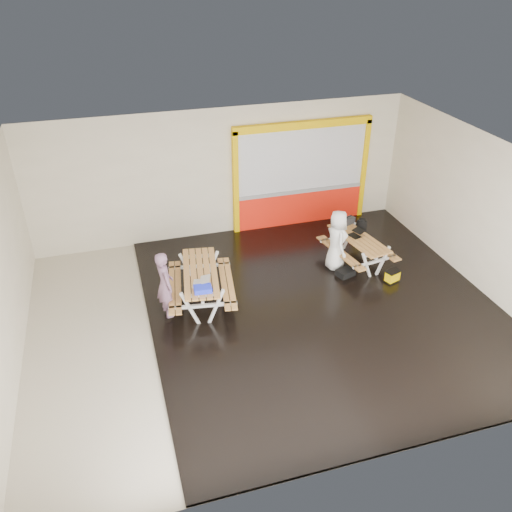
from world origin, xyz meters
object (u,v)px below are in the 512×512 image
object	(u,v)px
picnic_table_left	(201,279)
laptop_right	(356,234)
blue_pouch	(203,289)
dark_case	(345,273)
fluke_bag	(392,276)
backpack	(362,226)
person_left	(165,284)
picnic_table_right	(358,244)
person_right	(337,240)
toolbox	(348,221)
laptop_left	(201,282)

from	to	relation	value
picnic_table_left	laptop_right	distance (m)	4.11
blue_pouch	dark_case	distance (m)	3.80
fluke_bag	backpack	bearing A→B (deg)	90.20
laptop_right	dark_case	world-z (taller)	laptop_right
picnic_table_left	person_left	distance (m)	0.90
picnic_table_right	fluke_bag	xyz separation A→B (m)	(0.42, -1.06, -0.38)
person_right	blue_pouch	world-z (taller)	person_right
picnic_table_left	picnic_table_right	world-z (taller)	picnic_table_left
laptop_right	toolbox	size ratio (longest dim) A/B	1.03
person_left	fluke_bag	world-z (taller)	person_left
dark_case	backpack	bearing A→B (deg)	50.95
laptop_left	backpack	bearing A→B (deg)	20.53
laptop_left	toolbox	world-z (taller)	laptop_left
toolbox	backpack	size ratio (longest dim) A/B	1.03
laptop_right	blue_pouch	xyz separation A→B (m)	(-4.14, -1.43, 0.09)
picnic_table_left	toolbox	world-z (taller)	toolbox
picnic_table_right	dark_case	bearing A→B (deg)	-136.84
person_right	toolbox	world-z (taller)	person_right
fluke_bag	laptop_right	bearing A→B (deg)	110.38
person_left	person_right	bearing A→B (deg)	-89.45
person_right	fluke_bag	xyz separation A→B (m)	(1.02, -1.02, -0.59)
dark_case	person_right	bearing A→B (deg)	99.11
picnic_table_right	laptop_left	distance (m)	4.29
blue_pouch	dark_case	size ratio (longest dim) A/B	0.88
person_left	laptop_right	world-z (taller)	person_left
backpack	fluke_bag	xyz separation A→B (m)	(0.01, -1.72, -0.50)
blue_pouch	backpack	size ratio (longest dim) A/B	0.92
person_left	dark_case	xyz separation A→B (m)	(4.35, 0.39, -0.74)
toolbox	fluke_bag	distance (m)	1.97
backpack	toolbox	bearing A→B (deg)	163.53
picnic_table_left	laptop_right	xyz separation A→B (m)	(4.05, 0.68, 0.16)
laptop_left	blue_pouch	size ratio (longest dim) A/B	1.21
laptop_left	toolbox	bearing A→B (deg)	23.25
laptop_right	toolbox	bearing A→B (deg)	82.56
dark_case	fluke_bag	world-z (taller)	fluke_bag
person_left	laptop_left	xyz separation A→B (m)	(0.73, -0.15, 0.01)
laptop_left	dark_case	xyz separation A→B (m)	(3.62, 0.55, -0.75)
picnic_table_right	blue_pouch	xyz separation A→B (m)	(-4.16, -1.31, 0.31)
laptop_right	fluke_bag	world-z (taller)	laptop_right
toolbox	backpack	world-z (taller)	toolbox
dark_case	person_left	bearing A→B (deg)	-174.85
toolbox	dark_case	world-z (taller)	toolbox
person_right	toolbox	size ratio (longest dim) A/B	3.82
blue_pouch	person_right	bearing A→B (deg)	19.71
laptop_left	blue_pouch	bearing A→B (deg)	-93.04
picnic_table_left	backpack	size ratio (longest dim) A/B	5.78
picnic_table_left	dark_case	world-z (taller)	picnic_table_left
toolbox	laptop_left	bearing A→B (deg)	-156.75
person_right	laptop_right	xyz separation A→B (m)	(0.58, 0.16, 0.01)
picnic_table_right	fluke_bag	bearing A→B (deg)	-68.39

